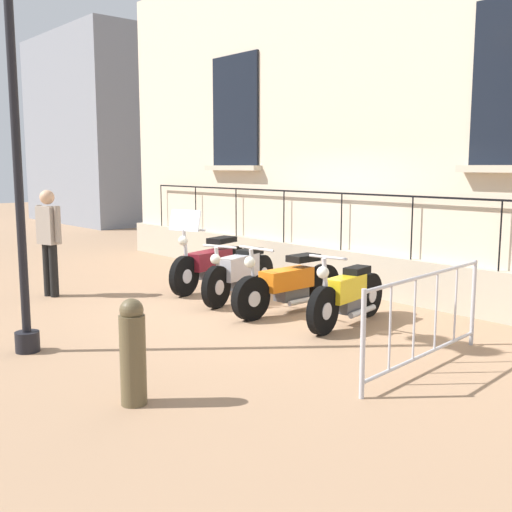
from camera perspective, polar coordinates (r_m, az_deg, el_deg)
name	(u,v)px	position (r m, az deg, el deg)	size (l,w,h in m)	color
ground_plane	(261,306)	(9.58, 0.49, -4.68)	(60.00, 60.00, 0.00)	#9E7A5B
building_facade	(359,118)	(10.98, 9.56, 12.53)	(0.82, 13.72, 6.16)	beige
motorcycle_maroon	(210,263)	(10.86, -4.29, -0.67)	(2.12, 0.92, 1.45)	black
motorcycle_silver	(240,274)	(9.93, -1.51, -1.66)	(1.96, 0.84, 0.96)	black
motorcycle_orange	(289,285)	(9.15, 3.08, -2.72)	(2.18, 0.70, 1.03)	black
motorcycle_yellow	(347,296)	(8.46, 8.48, -3.71)	(1.88, 0.61, 1.02)	black
crowd_barrier	(425,317)	(6.80, 15.50, -5.51)	(2.43, 0.29, 1.05)	#B7B7BF
bollard	(133,352)	(5.72, -11.41, -8.72)	(0.24, 0.24, 0.99)	brown
pedestrian_standing	(49,236)	(10.69, -18.74, 1.76)	(0.31, 0.51, 1.78)	black
distant_building	(104,131)	(25.08, -13.96, 11.26)	(3.84, 6.42, 7.06)	gray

